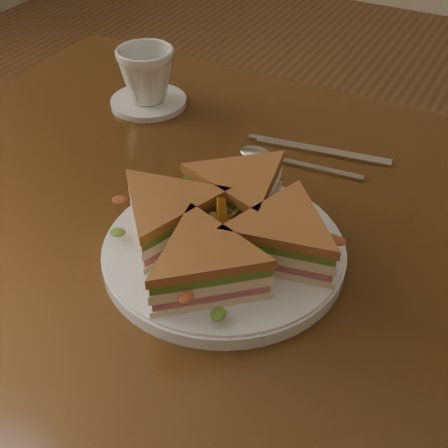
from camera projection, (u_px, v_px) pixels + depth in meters
name	position (u px, v px, depth m)	size (l,w,h in m)	color
table	(275.00, 288.00, 0.84)	(1.20, 0.80, 0.75)	#351D0C
plate	(224.00, 252.00, 0.73)	(0.28, 0.28, 0.02)	white
sandwich_wedges	(224.00, 227.00, 0.71)	(0.31, 0.31, 0.06)	#FCE4BA
crisps_mound	(224.00, 230.00, 0.71)	(0.09, 0.09, 0.05)	#C87419
spoon	(270.00, 157.00, 0.90)	(0.18, 0.04, 0.01)	silver
knife	(313.00, 150.00, 0.92)	(0.21, 0.05, 0.00)	silver
saucer	(149.00, 102.00, 1.03)	(0.13, 0.13, 0.01)	white
coffee_cup	(146.00, 75.00, 1.00)	(0.09, 0.09, 0.09)	white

